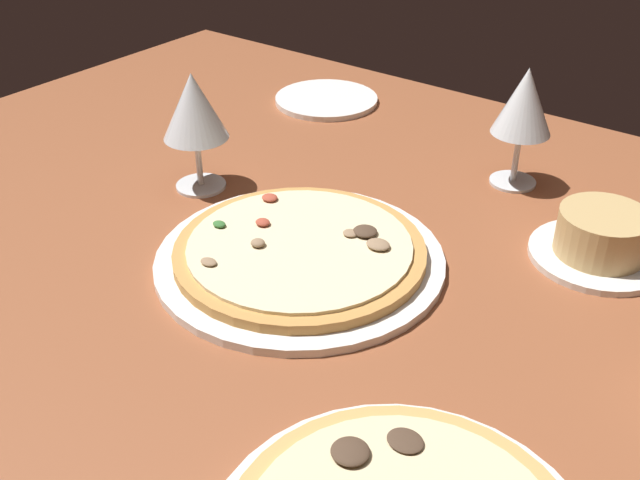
# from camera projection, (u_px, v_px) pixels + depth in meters

# --- Properties ---
(dining_table) EXTENTS (1.50, 1.10, 0.04)m
(dining_table) POSITION_uv_depth(u_px,v_px,m) (340.00, 276.00, 0.87)
(dining_table) COLOR brown
(dining_table) RESTS_ON ground
(pizza_main) EXTENTS (0.33, 0.33, 0.03)m
(pizza_main) POSITION_uv_depth(u_px,v_px,m) (300.00, 254.00, 0.85)
(pizza_main) COLOR white
(pizza_main) RESTS_ON dining_table
(ramekin_on_saucer) EXTENTS (0.15, 0.15, 0.06)m
(ramekin_on_saucer) POSITION_uv_depth(u_px,v_px,m) (601.00, 239.00, 0.85)
(ramekin_on_saucer) COLOR silver
(ramekin_on_saucer) RESTS_ON dining_table
(wine_glass_far) EXTENTS (0.08, 0.08, 0.16)m
(wine_glass_far) POSITION_uv_depth(u_px,v_px,m) (194.00, 109.00, 0.95)
(wine_glass_far) COLOR silver
(wine_glass_far) RESTS_ON dining_table
(wine_glass_near) EXTENTS (0.08, 0.08, 0.16)m
(wine_glass_near) POSITION_uv_depth(u_px,v_px,m) (524.00, 105.00, 0.96)
(wine_glass_near) COLOR silver
(wine_glass_near) RESTS_ON dining_table
(side_plate) EXTENTS (0.17, 0.17, 0.01)m
(side_plate) POSITION_uv_depth(u_px,v_px,m) (326.00, 100.00, 1.26)
(side_plate) COLOR white
(side_plate) RESTS_ON dining_table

